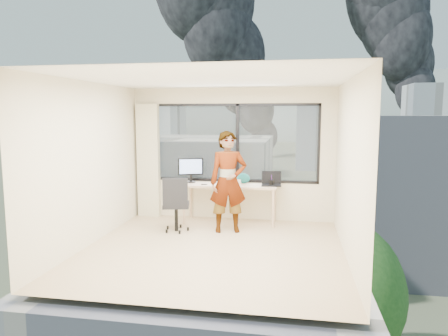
% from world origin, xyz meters
% --- Properties ---
extents(floor, '(4.00, 4.00, 0.01)m').
position_xyz_m(floor, '(0.00, 0.00, 0.00)').
color(floor, tan).
rests_on(floor, ground).
extents(ceiling, '(4.00, 4.00, 0.01)m').
position_xyz_m(ceiling, '(0.00, 0.00, 2.60)').
color(ceiling, white).
rests_on(ceiling, ground).
extents(wall_front, '(4.00, 0.01, 2.60)m').
position_xyz_m(wall_front, '(0.00, -2.00, 1.30)').
color(wall_front, beige).
rests_on(wall_front, ground).
extents(wall_left, '(0.01, 4.00, 2.60)m').
position_xyz_m(wall_left, '(-2.00, 0.00, 1.30)').
color(wall_left, beige).
rests_on(wall_left, ground).
extents(wall_right, '(0.01, 4.00, 2.60)m').
position_xyz_m(wall_right, '(2.00, 0.00, 1.30)').
color(wall_right, beige).
rests_on(wall_right, ground).
extents(window_wall, '(3.30, 0.16, 1.55)m').
position_xyz_m(window_wall, '(0.05, 2.00, 1.52)').
color(window_wall, black).
rests_on(window_wall, ground).
extents(curtain, '(0.45, 0.14, 2.30)m').
position_xyz_m(curtain, '(-1.72, 1.88, 1.15)').
color(curtain, beige).
rests_on(curtain, floor).
extents(desk, '(1.80, 0.60, 0.75)m').
position_xyz_m(desk, '(0.00, 1.66, 0.38)').
color(desk, tan).
rests_on(desk, floor).
extents(chair, '(0.62, 0.62, 1.02)m').
position_xyz_m(chair, '(-0.85, 0.89, 0.51)').
color(chair, black).
rests_on(chair, floor).
extents(person, '(0.75, 0.59, 1.80)m').
position_xyz_m(person, '(0.07, 1.03, 0.90)').
color(person, '#2D2D33').
rests_on(person, floor).
extents(monitor, '(0.50, 0.28, 0.49)m').
position_xyz_m(monitor, '(-0.80, 1.75, 1.00)').
color(monitor, black).
rests_on(monitor, desk).
extents(game_console, '(0.39, 0.35, 0.08)m').
position_xyz_m(game_console, '(0.06, 1.92, 0.79)').
color(game_console, white).
rests_on(game_console, desk).
extents(laptop, '(0.39, 0.41, 0.24)m').
position_xyz_m(laptop, '(0.80, 1.63, 0.87)').
color(laptop, black).
rests_on(laptop, desk).
extents(cellphone, '(0.11, 0.06, 0.01)m').
position_xyz_m(cellphone, '(-0.48, 1.53, 0.76)').
color(cellphone, black).
rests_on(cellphone, desk).
extents(pen_cup, '(0.10, 0.10, 0.11)m').
position_xyz_m(pen_cup, '(0.80, 1.63, 0.80)').
color(pen_cup, black).
rests_on(pen_cup, desk).
extents(handbag, '(0.26, 0.13, 0.20)m').
position_xyz_m(handbag, '(0.24, 1.82, 0.85)').
color(handbag, '#0B4540').
rests_on(handbag, desk).
extents(exterior_ground, '(400.00, 400.00, 0.04)m').
position_xyz_m(exterior_ground, '(0.00, 120.00, -14.00)').
color(exterior_ground, '#515B3D').
rests_on(exterior_ground, ground).
extents(near_bldg_a, '(16.00, 12.00, 14.00)m').
position_xyz_m(near_bldg_a, '(-9.00, 30.00, -7.00)').
color(near_bldg_a, beige).
rests_on(near_bldg_a, exterior_ground).
extents(near_bldg_b, '(14.00, 13.00, 16.00)m').
position_xyz_m(near_bldg_b, '(12.00, 38.00, -6.00)').
color(near_bldg_b, silver).
rests_on(near_bldg_b, exterior_ground).
extents(far_tower_a, '(14.00, 14.00, 28.00)m').
position_xyz_m(far_tower_a, '(-35.00, 95.00, 0.00)').
color(far_tower_a, silver).
rests_on(far_tower_a, exterior_ground).
extents(far_tower_b, '(13.00, 13.00, 30.00)m').
position_xyz_m(far_tower_b, '(8.00, 120.00, 1.00)').
color(far_tower_b, silver).
rests_on(far_tower_b, exterior_ground).
extents(far_tower_c, '(15.00, 15.00, 26.00)m').
position_xyz_m(far_tower_c, '(45.00, 140.00, -1.00)').
color(far_tower_c, silver).
rests_on(far_tower_c, exterior_ground).
extents(far_tower_d, '(16.00, 14.00, 22.00)m').
position_xyz_m(far_tower_d, '(-60.00, 150.00, -3.00)').
color(far_tower_d, silver).
rests_on(far_tower_d, exterior_ground).
extents(hill_a, '(288.00, 216.00, 90.00)m').
position_xyz_m(hill_a, '(-120.00, 320.00, -14.00)').
color(hill_a, slate).
rests_on(hill_a, exterior_ground).
extents(hill_b, '(300.00, 220.00, 96.00)m').
position_xyz_m(hill_b, '(100.00, 320.00, -14.00)').
color(hill_b, slate).
rests_on(hill_b, exterior_ground).
extents(tree_a, '(7.00, 7.00, 8.00)m').
position_xyz_m(tree_a, '(-16.00, 22.00, -10.00)').
color(tree_a, '#214C19').
rests_on(tree_a, exterior_ground).
extents(tree_b, '(7.60, 7.60, 9.00)m').
position_xyz_m(tree_b, '(4.00, 18.00, -9.50)').
color(tree_b, '#214C19').
rests_on(tree_b, exterior_ground).
extents(smoke_plume_a, '(40.00, 24.00, 90.00)m').
position_xyz_m(smoke_plume_a, '(-10.00, 150.00, 39.00)').
color(smoke_plume_a, black).
rests_on(smoke_plume_a, exterior_ground).
extents(smoke_plume_b, '(30.00, 18.00, 70.00)m').
position_xyz_m(smoke_plume_b, '(55.00, 170.00, 27.00)').
color(smoke_plume_b, black).
rests_on(smoke_plume_b, exterior_ground).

